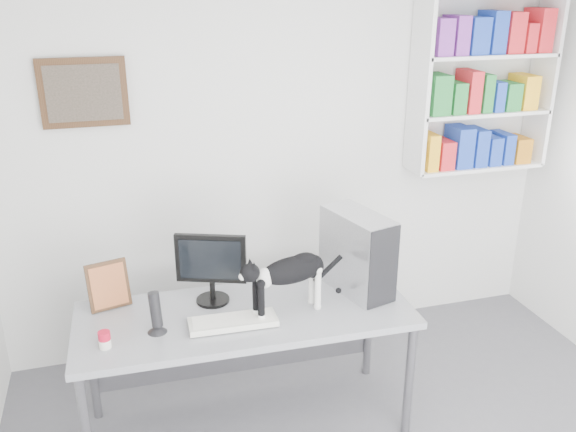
{
  "coord_description": "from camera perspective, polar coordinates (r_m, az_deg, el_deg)",
  "views": [
    {
      "loc": [
        -1.16,
        -1.95,
        2.54
      ],
      "look_at": [
        -0.14,
        1.53,
        1.13
      ],
      "focal_mm": 38.0,
      "sensor_mm": 36.0,
      "label": 1
    }
  ],
  "objects": [
    {
      "name": "keyboard",
      "position": [
        3.37,
        -5.17,
        -9.8
      ],
      "size": [
        0.49,
        0.2,
        0.04
      ],
      "primitive_type": "cube",
      "rotation": [
        0.0,
        0.0,
        -0.04
      ],
      "color": "silver",
      "rests_on": "desk"
    },
    {
      "name": "pc_tower",
      "position": [
        3.64,
        6.48,
        -3.39
      ],
      "size": [
        0.33,
        0.53,
        0.49
      ],
      "primitive_type": "cube",
      "rotation": [
        0.0,
        0.0,
        0.25
      ],
      "color": "silver",
      "rests_on": "desk"
    },
    {
      "name": "monitor",
      "position": [
        3.52,
        -7.18,
        -4.84
      ],
      "size": [
        0.45,
        0.33,
        0.43
      ],
      "primitive_type": "cube",
      "rotation": [
        0.0,
        0.0,
        -0.36
      ],
      "color": "black",
      "rests_on": "desk"
    },
    {
      "name": "speaker",
      "position": [
        3.32,
        -12.28,
        -8.77
      ],
      "size": [
        0.13,
        0.13,
        0.24
      ],
      "primitive_type": "cylinder",
      "rotation": [
        0.0,
        0.0,
        0.3
      ],
      "color": "black",
      "rests_on": "desk"
    },
    {
      "name": "wall_art",
      "position": [
        3.97,
        -18.57,
        10.88
      ],
      "size": [
        0.52,
        0.04,
        0.42
      ],
      "primitive_type": "cube",
      "color": "#422815",
      "rests_on": "room"
    },
    {
      "name": "desk",
      "position": [
        3.71,
        -3.84,
        -14.22
      ],
      "size": [
        1.91,
        0.79,
        0.79
      ],
      "primitive_type": "cube",
      "rotation": [
        0.0,
        0.0,
        -0.03
      ],
      "color": "gray",
      "rests_on": "room"
    },
    {
      "name": "leaning_print",
      "position": [
        3.61,
        -16.47,
        -6.17
      ],
      "size": [
        0.25,
        0.15,
        0.29
      ],
      "primitive_type": "cube",
      "rotation": [
        0.0,
        0.0,
        0.25
      ],
      "color": "#422815",
      "rests_on": "desk"
    },
    {
      "name": "room",
      "position": [
        2.56,
        12.77,
        -7.05
      ],
      "size": [
        4.01,
        4.01,
        2.7
      ],
      "color": "#59595E",
      "rests_on": "ground"
    },
    {
      "name": "cat",
      "position": [
        3.39,
        0.15,
        -6.44
      ],
      "size": [
        0.59,
        0.27,
        0.35
      ],
      "primitive_type": null,
      "rotation": [
        0.0,
        0.0,
        0.21
      ],
      "color": "black",
      "rests_on": "desk"
    },
    {
      "name": "bookshelf",
      "position": [
        4.63,
        17.76,
        11.66
      ],
      "size": [
        1.03,
        0.28,
        1.24
      ],
      "primitive_type": "cube",
      "color": "white",
      "rests_on": "room"
    },
    {
      "name": "soup_can",
      "position": [
        3.29,
        -16.78,
        -11.03
      ],
      "size": [
        0.07,
        0.07,
        0.09
      ],
      "primitive_type": "cylinder",
      "rotation": [
        0.0,
        0.0,
        0.16
      ],
      "color": "red",
      "rests_on": "desk"
    }
  ]
}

